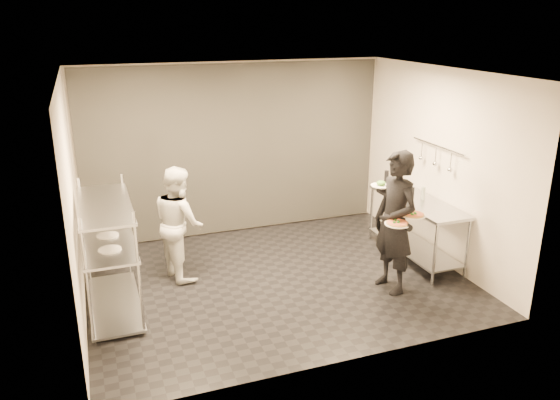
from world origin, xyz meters
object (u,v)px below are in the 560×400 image
object	(u,v)px
salad_plate	(381,184)
waiter	(395,222)
pass_rack	(109,250)
pizza_plate_far	(413,215)
bottle_green	(395,181)
bottle_clear	(423,193)
chef	(179,222)
pos_monitor	(407,192)
prep_counter	(416,219)
bottle_dark	(386,178)
pizza_plate_near	(397,223)

from	to	relation	value
salad_plate	waiter	bearing A→B (deg)	-72.54
pass_rack	pizza_plate_far	xyz separation A→B (m)	(3.64, -0.92, 0.33)
pass_rack	salad_plate	size ratio (longest dim) A/B	6.09
pass_rack	pizza_plate_far	distance (m)	3.77
bottle_green	bottle_clear	distance (m)	0.62
waiter	pizza_plate_far	xyz separation A→B (m)	(0.14, -0.19, 0.16)
waiter	chef	world-z (taller)	waiter
pos_monitor	salad_plate	bearing A→B (deg)	-149.45
prep_counter	waiter	world-z (taller)	waiter
waiter	bottle_dark	distance (m)	1.72
pass_rack	waiter	xyz separation A→B (m)	(3.50, -0.74, 0.17)
pizza_plate_far	bottle_dark	size ratio (longest dim) A/B	1.28
prep_counter	chef	xyz separation A→B (m)	(-3.38, 0.61, 0.16)
waiter	bottle_clear	size ratio (longest dim) A/B	9.78
salad_plate	chef	bearing A→B (deg)	156.22
bottle_green	pizza_plate_far	bearing A→B (deg)	-113.52
prep_counter	pizza_plate_far	size ratio (longest dim) A/B	6.00
pizza_plate_near	bottle_clear	size ratio (longest dim) A/B	1.62
pass_rack	waiter	bearing A→B (deg)	-11.86
waiter	pizza_plate_far	bearing A→B (deg)	29.04
pass_rack	prep_counter	bearing A→B (deg)	0.03
salad_plate	bottle_green	size ratio (longest dim) A/B	1.10
pos_monitor	bottle_clear	bearing A→B (deg)	-39.56
pass_rack	chef	bearing A→B (deg)	32.93
bottle_clear	waiter	bearing A→B (deg)	-141.10
pizza_plate_near	bottle_dark	xyz separation A→B (m)	(0.88, 1.77, 0.01)
bottle_green	pos_monitor	bearing A→B (deg)	-101.51
salad_plate	pos_monitor	distance (m)	1.06
chef	bottle_green	bearing A→B (deg)	-103.33
waiter	pizza_plate_near	size ratio (longest dim) A/B	6.02
pos_monitor	bottle_green	size ratio (longest dim) A/B	1.15
pizza_plate_near	pos_monitor	world-z (taller)	pos_monitor
waiter	prep_counter	bearing A→B (deg)	123.43
chef	pizza_plate_near	bearing A→B (deg)	-136.19
chef	pizza_plate_far	distance (m)	3.12
prep_counter	waiter	xyz separation A→B (m)	(-0.83, -0.74, 0.32)
bottle_clear	bottle_green	bearing A→B (deg)	99.23
pass_rack	prep_counter	size ratio (longest dim) A/B	0.89
bottle_clear	prep_counter	bearing A→B (deg)	175.73
bottle_dark	waiter	bearing A→B (deg)	-116.52
prep_counter	pizza_plate_far	xyz separation A→B (m)	(-0.69, -0.92, 0.47)
chef	pizza_plate_near	xyz separation A→B (m)	(2.44, -1.58, 0.24)
bottle_dark	pos_monitor	bearing A→B (deg)	-94.84
prep_counter	salad_plate	distance (m)	1.28
bottle_dark	prep_counter	bearing A→B (deg)	-85.52
pos_monitor	bottle_green	distance (m)	0.49
salad_plate	bottle_dark	world-z (taller)	salad_plate
prep_counter	bottle_dark	bearing A→B (deg)	94.48
bottle_dark	pizza_plate_far	bearing A→B (deg)	-109.91
pizza_plate_far	pos_monitor	xyz separation A→B (m)	(0.57, 1.05, -0.08)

